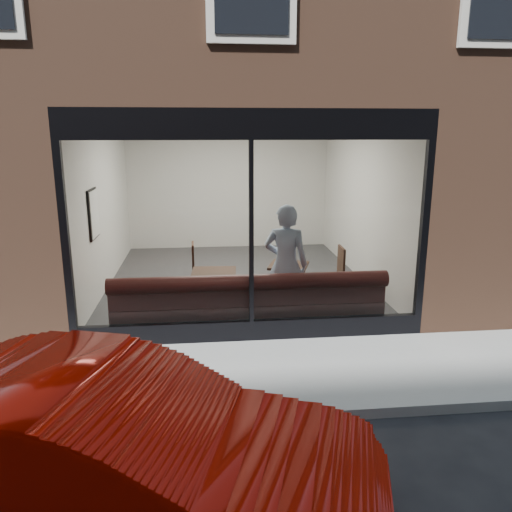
{
  "coord_description": "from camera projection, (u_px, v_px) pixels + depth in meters",
  "views": [
    {
      "loc": [
        -0.64,
        -4.57,
        2.91
      ],
      "look_at": [
        0.1,
        2.4,
        1.15
      ],
      "focal_mm": 35.0,
      "sensor_mm": 36.0,
      "label": 1
    }
  ],
  "objects": [
    {
      "name": "ground",
      "position": [
        271.0,
        420.0,
        5.18
      ],
      "size": [
        120.0,
        120.0,
        0.0
      ],
      "primitive_type": "plane",
      "color": "black",
      "rests_on": "ground"
    },
    {
      "name": "sidewalk_near",
      "position": [
        260.0,
        374.0,
        6.14
      ],
      "size": [
        40.0,
        2.0,
        0.01
      ],
      "primitive_type": "cube",
      "color": "gray",
      "rests_on": "ground"
    },
    {
      "name": "kerb_near",
      "position": [
        271.0,
        417.0,
        5.11
      ],
      "size": [
        40.0,
        0.1,
        0.12
      ],
      "primitive_type": "cube",
      "color": "gray",
      "rests_on": "ground"
    },
    {
      "name": "host_building_pier_left",
      "position": [
        74.0,
        187.0,
        12.12
      ],
      "size": [
        2.5,
        12.0,
        3.2
      ],
      "primitive_type": "cube",
      "color": "brown",
      "rests_on": "ground"
    },
    {
      "name": "host_building_pier_right",
      "position": [
        373.0,
        183.0,
        12.89
      ],
      "size": [
        2.5,
        12.0,
        3.2
      ],
      "primitive_type": "cube",
      "color": "brown",
      "rests_on": "ground"
    },
    {
      "name": "host_building_backfill",
      "position": [
        223.0,
        175.0,
        15.4
      ],
      "size": [
        5.0,
        6.0,
        3.2
      ],
      "primitive_type": "cube",
      "color": "brown",
      "rests_on": "ground"
    },
    {
      "name": "cafe_floor",
      "position": [
        237.0,
        280.0,
        9.99
      ],
      "size": [
        6.0,
        6.0,
        0.0
      ],
      "primitive_type": "plane",
      "color": "#2D2D30",
      "rests_on": "ground"
    },
    {
      "name": "cafe_ceiling",
      "position": [
        236.0,
        116.0,
        9.22
      ],
      "size": [
        6.0,
        6.0,
        0.0
      ],
      "primitive_type": "plane",
      "rotation": [
        3.14,
        0.0,
        0.0
      ],
      "color": "white",
      "rests_on": "host_building_upper"
    },
    {
      "name": "cafe_wall_back",
      "position": [
        228.0,
        185.0,
        12.49
      ],
      "size": [
        5.0,
        0.0,
        5.0
      ],
      "primitive_type": "plane",
      "rotation": [
        1.57,
        0.0,
        0.0
      ],
      "color": "silver",
      "rests_on": "ground"
    },
    {
      "name": "cafe_wall_left",
      "position": [
        104.0,
        203.0,
        9.35
      ],
      "size": [
        0.0,
        6.0,
        6.0
      ],
      "primitive_type": "plane",
      "rotation": [
        1.57,
        0.0,
        1.57
      ],
      "color": "silver",
      "rests_on": "ground"
    },
    {
      "name": "cafe_wall_right",
      "position": [
        362.0,
        199.0,
        9.87
      ],
      "size": [
        0.0,
        6.0,
        6.0
      ],
      "primitive_type": "plane",
      "rotation": [
        1.57,
        0.0,
        -1.57
      ],
      "color": "silver",
      "rests_on": "ground"
    },
    {
      "name": "storefront_kick",
      "position": [
        251.0,
        330.0,
        7.12
      ],
      "size": [
        5.0,
        0.1,
        0.3
      ],
      "primitive_type": "cube",
      "color": "black",
      "rests_on": "ground"
    },
    {
      "name": "storefront_header",
      "position": [
        251.0,
        124.0,
        6.42
      ],
      "size": [
        5.0,
        0.1,
        0.4
      ],
      "primitive_type": "cube",
      "color": "black",
      "rests_on": "host_building_upper"
    },
    {
      "name": "storefront_mullion",
      "position": [
        251.0,
        234.0,
        6.78
      ],
      "size": [
        0.06,
        0.1,
        2.5
      ],
      "primitive_type": "cube",
      "color": "black",
      "rests_on": "storefront_kick"
    },
    {
      "name": "storefront_glass",
      "position": [
        251.0,
        235.0,
        6.75
      ],
      "size": [
        4.8,
        0.0,
        4.8
      ],
      "primitive_type": "plane",
      "rotation": [
        1.57,
        0.0,
        0.0
      ],
      "color": "white",
      "rests_on": "storefront_kick"
    },
    {
      "name": "banquette",
      "position": [
        249.0,
        315.0,
        7.48
      ],
      "size": [
        4.0,
        0.55,
        0.45
      ],
      "primitive_type": "cube",
      "color": "#3A1615",
      "rests_on": "cafe_floor"
    },
    {
      "name": "person",
      "position": [
        286.0,
        264.0,
        7.66
      ],
      "size": [
        0.78,
        0.63,
        1.85
      ],
      "primitive_type": "imported",
      "rotation": [
        0.0,
        0.0,
        2.83
      ],
      "color": "#A2B7D5",
      "rests_on": "cafe_floor"
    },
    {
      "name": "cafe_table_left",
      "position": [
        214.0,
        273.0,
        7.84
      ],
      "size": [
        0.74,
        0.74,
        0.04
      ],
      "primitive_type": "cube",
      "rotation": [
        0.0,
        0.0,
        -0.07
      ],
      "color": "#311D13",
      "rests_on": "cafe_floor"
    },
    {
      "name": "cafe_table_right",
      "position": [
        289.0,
        265.0,
        8.3
      ],
      "size": [
        0.78,
        0.78,
        0.04
      ],
      "primitive_type": "cube",
      "rotation": [
        0.0,
        0.0,
        -0.33
      ],
      "color": "#311D13",
      "rests_on": "cafe_floor"
    },
    {
      "name": "cafe_chair_left",
      "position": [
        183.0,
        281.0,
        9.14
      ],
      "size": [
        0.41,
        0.41,
        0.04
      ],
      "primitive_type": "cube",
      "rotation": [
        0.0,
        0.0,
        3.16
      ],
      "color": "#311D13",
      "rests_on": "cafe_floor"
    },
    {
      "name": "cafe_chair_right",
      "position": [
        330.0,
        286.0,
        8.85
      ],
      "size": [
        0.45,
        0.45,
        0.04
      ],
      "primitive_type": "cube",
      "rotation": [
        0.0,
        0.0,
        3.1
      ],
      "color": "#311D13",
      "rests_on": "cafe_floor"
    },
    {
      "name": "wall_poster",
      "position": [
        94.0,
        214.0,
        8.3
      ],
      "size": [
        0.02,
        0.58,
        0.77
      ],
      "primitive_type": "cube",
      "color": "white",
      "rests_on": "cafe_wall_left"
    },
    {
      "name": "parked_car",
      "position": [
        106.0,
        459.0,
        3.52
      ],
      "size": [
        4.22,
        2.45,
        1.31
      ],
      "primitive_type": "imported",
      "rotation": [
        0.0,
        0.0,
        1.29
      ],
      "color": "#990800",
      "rests_on": "ground"
    }
  ]
}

